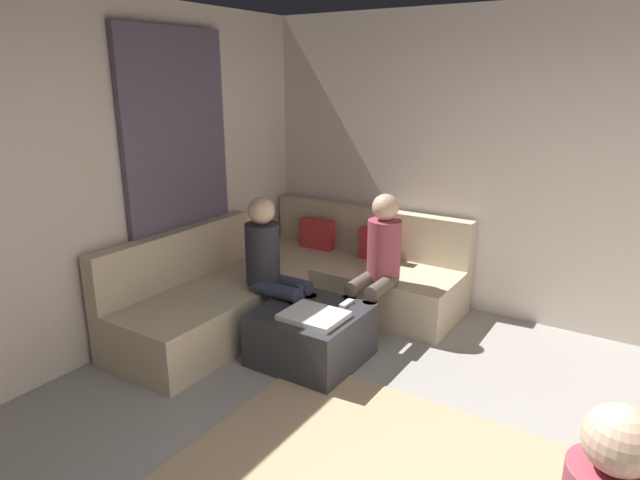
{
  "coord_description": "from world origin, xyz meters",
  "views": [
    {
      "loc": [
        0.66,
        -1.92,
        2.12
      ],
      "look_at": [
        -1.63,
        1.63,
        0.85
      ],
      "focal_mm": 30.78,
      "sensor_mm": 36.0,
      "label": 1
    }
  ],
  "objects": [
    {
      "name": "wall_left",
      "position": [
        -2.94,
        0.0,
        1.35
      ],
      "size": [
        0.12,
        6.0,
        2.7
      ],
      "primitive_type": "cube",
      "color": "beige",
      "rests_on": "ground_plane"
    },
    {
      "name": "game_remote",
      "position": [
        -1.29,
        1.48,
        0.43
      ],
      "size": [
        0.05,
        0.15,
        0.02
      ],
      "primitive_type": "cube",
      "color": "white",
      "rests_on": "ottoman"
    },
    {
      "name": "folded_blanket",
      "position": [
        -1.37,
        1.14,
        0.44
      ],
      "size": [
        0.44,
        0.36,
        0.04
      ],
      "primitive_type": "cube",
      "color": "white",
      "rests_on": "ottoman"
    },
    {
      "name": "wall_back",
      "position": [
        0.0,
        2.94,
        1.35
      ],
      "size": [
        6.0,
        0.12,
        2.7
      ],
      "primitive_type": "cube",
      "color": "beige",
      "rests_on": "ground_plane"
    },
    {
      "name": "person_on_couch_back",
      "position": [
        -1.25,
        1.93,
        0.66
      ],
      "size": [
        0.3,
        0.6,
        1.2
      ],
      "rotation": [
        0.0,
        0.0,
        3.14
      ],
      "color": "brown",
      "rests_on": "ground_plane"
    },
    {
      "name": "ottoman",
      "position": [
        -1.47,
        1.26,
        0.21
      ],
      "size": [
        0.76,
        0.76,
        0.42
      ],
      "primitive_type": "cube",
      "color": "#333338",
      "rests_on": "ground_plane"
    },
    {
      "name": "coffee_mug",
      "position": [
        -1.69,
        1.44,
        0.47
      ],
      "size": [
        0.08,
        0.08,
        0.1
      ],
      "primitive_type": "cylinder",
      "color": "#334C72",
      "rests_on": "ottoman"
    },
    {
      "name": "sectional_couch",
      "position": [
        -2.08,
        1.88,
        0.28
      ],
      "size": [
        2.1,
        2.55,
        0.87
      ],
      "color": "#C6B593",
      "rests_on": "ground_plane"
    },
    {
      "name": "person_on_couch_side",
      "position": [
        -1.93,
        1.39,
        0.66
      ],
      "size": [
        0.6,
        0.3,
        1.2
      ],
      "rotation": [
        0.0,
        0.0,
        -1.57
      ],
      "color": "#2D3347",
      "rests_on": "ground_plane"
    },
    {
      "name": "curtain_panel",
      "position": [
        -2.84,
        1.3,
        1.25
      ],
      "size": [
        0.06,
        1.1,
        2.5
      ],
      "primitive_type": "cube",
      "color": "#595166",
      "rests_on": "ground_plane"
    }
  ]
}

